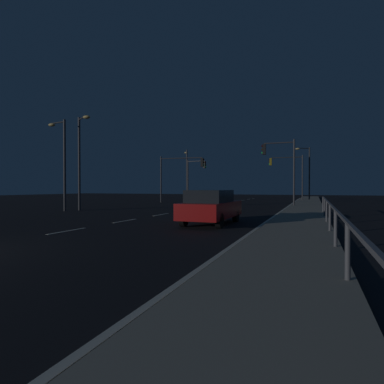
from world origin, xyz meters
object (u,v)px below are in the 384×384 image
Objects in this scene: traffic_light_near_left at (288,168)px; street_lamp_across_street at (187,170)px; traffic_light_far_center at (280,160)px; street_lamp_median at (62,156)px; street_lamp_far_end at (81,154)px; traffic_light_overhead_east at (195,172)px; car at (211,206)px; street_lamp_mid_block at (307,168)px; traffic_light_far_right at (180,169)px.

traffic_light_near_left is 0.83× the size of street_lamp_across_street.
street_lamp_median is (-14.17, -11.06, -0.16)m from traffic_light_far_center.
traffic_light_far_center is at bearing 37.73° from street_lamp_far_end.
street_lamp_far_end reaches higher than street_lamp_median.
traffic_light_overhead_east is 0.80× the size of street_lamp_across_street.
car is at bearing -17.83° from street_lamp_median.
street_lamp_mid_block is 0.98× the size of street_lamp_across_street.
street_lamp_across_street is (-12.30, 27.25, 3.38)m from car.
car is 21.26m from traffic_light_far_right.
street_lamp_across_street reaches higher than car.
traffic_light_far_center is at bearing -41.15° from street_lamp_across_street.
traffic_light_far_center is 0.84× the size of street_lamp_mid_block.
traffic_light_far_center reaches higher than traffic_light_overhead_east.
traffic_light_near_left reaches higher than traffic_light_far_right.
street_lamp_median reaches higher than car.
traffic_light_near_left is 12.29m from traffic_light_overhead_east.
street_lamp_mid_block is 1.04× the size of street_lamp_median.
traffic_light_near_left is at bearing 44.56° from traffic_light_far_right.
traffic_light_far_right is 13.99m from street_lamp_far_end.
street_lamp_mid_block is 0.99× the size of street_lamp_far_end.
street_lamp_across_street reaches higher than traffic_light_overhead_east.
car is 30.64m from street_lamp_mid_block.
traffic_light_near_left is 14.28m from traffic_light_far_center.
street_lamp_mid_block is at bearing 41.23° from traffic_light_far_right.
street_lamp_mid_block is (14.37, 3.37, 0.44)m from traffic_light_overhead_east.
traffic_light_far_center is 16.70m from street_lamp_far_end.
car is 0.77× the size of traffic_light_far_center.
traffic_light_near_left reaches higher than traffic_light_far_center.
car is 0.67× the size of street_lamp_median.
street_lamp_across_street is 23.21m from street_lamp_median.
car is at bearing -96.63° from street_lamp_mid_block.
street_lamp_across_street is (-2.66, 8.53, 0.44)m from traffic_light_far_right.
street_lamp_across_street reaches higher than street_lamp_median.
traffic_light_far_center is 11.82m from traffic_light_far_right.
traffic_light_overhead_east is 0.97× the size of traffic_light_far_center.
street_lamp_far_end reaches higher than car.
car is at bearing -96.10° from traffic_light_far_center.
street_lamp_across_street is 1.06× the size of street_lamp_median.
traffic_light_near_left is at bearing 8.93° from street_lamp_across_street.
street_lamp_median is (-13.73, -25.33, -0.25)m from traffic_light_near_left.
traffic_light_near_left is 28.81m from street_lamp_median.
traffic_light_far_center is at bearing -97.15° from street_lamp_mid_block.
street_lamp_far_end is at bearing 157.22° from car.
street_lamp_across_street is (-13.91, 12.16, 0.08)m from traffic_light_far_center.
traffic_light_far_center is 17.97m from street_lamp_median.
car is 0.79× the size of traffic_light_overhead_east.
traffic_light_overhead_east is 17.16m from traffic_light_far_center.
street_lamp_mid_block reaches higher than car.
street_lamp_far_end is (-13.21, -10.22, 0.04)m from traffic_light_far_center.
street_lamp_across_street is at bearing 138.85° from traffic_light_far_center.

